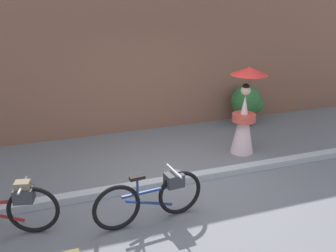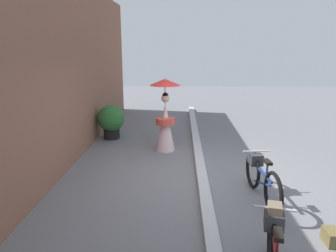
{
  "view_description": "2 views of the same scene",
  "coord_description": "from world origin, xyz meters",
  "views": [
    {
      "loc": [
        -2.33,
        -5.66,
        3.26
      ],
      "look_at": [
        -0.06,
        0.67,
        0.84
      ],
      "focal_mm": 40.76,
      "sensor_mm": 36.0,
      "label": 1
    },
    {
      "loc": [
        -5.99,
        0.44,
        2.6
      ],
      "look_at": [
        0.24,
        0.7,
        1.0
      ],
      "focal_mm": 33.52,
      "sensor_mm": 36.0,
      "label": 2
    }
  ],
  "objects": [
    {
      "name": "bicycle_near_officer",
      "position": [
        -0.88,
        -0.97,
        0.4
      ],
      "size": [
        1.71,
        0.48,
        0.79
      ],
      "color": "black",
      "rests_on": "ground_plane"
    },
    {
      "name": "bicycle_far_side",
      "position": [
        -2.95,
        -0.6,
        0.43
      ],
      "size": [
        1.67,
        0.54,
        0.81
      ],
      "color": "black",
      "rests_on": "ground_plane"
    },
    {
      "name": "building_wall",
      "position": [
        0.0,
        3.05,
        2.07
      ],
      "size": [
        14.0,
        0.4,
        4.14
      ],
      "primitive_type": "cube",
      "color": "brown",
      "rests_on": "ground_plane"
    },
    {
      "name": "ground_plane",
      "position": [
        0.0,
        0.0,
        0.0
      ],
      "size": [
        30.0,
        30.0,
        0.0
      ],
      "primitive_type": "plane",
      "color": "slate"
    },
    {
      "name": "person_with_parasol",
      "position": [
        1.67,
        0.82,
        0.9
      ],
      "size": [
        0.76,
        0.76,
        1.82
      ],
      "color": "silver",
      "rests_on": "ground_plane"
    },
    {
      "name": "sidewalk_curb",
      "position": [
        0.0,
        0.0,
        0.06
      ],
      "size": [
        14.0,
        0.2,
        0.12
      ],
      "primitive_type": "cube",
      "color": "#B2B2B7",
      "rests_on": "ground_plane"
    },
    {
      "name": "potted_plant_by_door",
      "position": [
        2.69,
        2.41,
        0.54
      ],
      "size": [
        0.79,
        0.77,
        0.98
      ],
      "color": "black",
      "rests_on": "ground_plane"
    }
  ]
}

